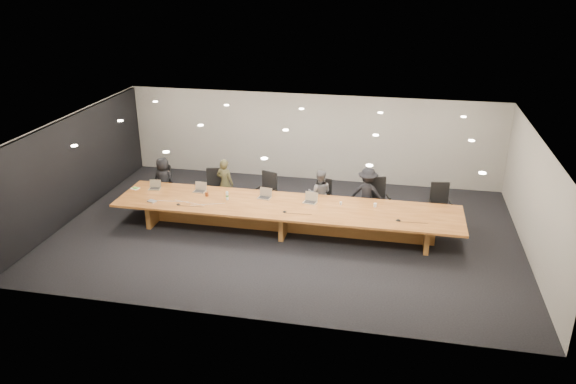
% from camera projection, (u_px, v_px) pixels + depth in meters
% --- Properties ---
extents(ground, '(12.00, 12.00, 0.00)m').
position_uv_depth(ground, '(286.00, 231.00, 14.84)').
color(ground, black).
rests_on(ground, ground).
extents(back_wall, '(12.00, 0.02, 2.80)m').
position_uv_depth(back_wall, '(311.00, 137.00, 17.93)').
color(back_wall, beige).
rests_on(back_wall, ground).
extents(left_wall_panel, '(0.08, 7.84, 2.74)m').
position_uv_depth(left_wall_panel, '(74.00, 167.00, 15.42)').
color(left_wall_panel, black).
rests_on(left_wall_panel, ground).
extents(conference_table, '(9.00, 1.80, 0.75)m').
position_uv_depth(conference_table, '(286.00, 213.00, 14.64)').
color(conference_table, brown).
rests_on(conference_table, ground).
extents(chair_far_left, '(0.70, 0.70, 1.14)m').
position_uv_depth(chair_far_left, '(160.00, 184.00, 16.45)').
color(chair_far_left, black).
rests_on(chair_far_left, ground).
extents(chair_left, '(0.68, 0.68, 1.12)m').
position_uv_depth(chair_left, '(214.00, 188.00, 16.17)').
color(chair_left, black).
rests_on(chair_left, ground).
extents(chair_mid_left, '(0.75, 0.75, 1.15)m').
position_uv_depth(chair_mid_left, '(265.00, 192.00, 15.83)').
color(chair_mid_left, black).
rests_on(chair_mid_left, ground).
extents(chair_mid_right, '(0.63, 0.63, 1.02)m').
position_uv_depth(chair_mid_right, '(322.00, 197.00, 15.68)').
color(chair_mid_right, black).
rests_on(chair_mid_right, ground).
extents(chair_right, '(0.76, 0.76, 1.19)m').
position_uv_depth(chair_right, '(378.00, 200.00, 15.29)').
color(chair_right, black).
rests_on(chair_right, ground).
extents(chair_far_right, '(0.66, 0.66, 1.17)m').
position_uv_depth(chair_far_right, '(440.00, 205.00, 14.99)').
color(chair_far_right, black).
rests_on(chair_far_right, ground).
extents(person_a, '(0.74, 0.55, 1.38)m').
position_uv_depth(person_a, '(164.00, 180.00, 16.38)').
color(person_a, black).
rests_on(person_a, ground).
extents(person_b, '(0.59, 0.46, 1.44)m').
position_uv_depth(person_b, '(225.00, 183.00, 16.09)').
color(person_b, '#3B3920').
rests_on(person_b, ground).
extents(person_c, '(0.69, 0.55, 1.35)m').
position_uv_depth(person_c, '(320.00, 193.00, 15.49)').
color(person_c, '#5E5E60').
rests_on(person_c, ground).
extents(person_d, '(1.03, 0.69, 1.48)m').
position_uv_depth(person_d, '(367.00, 194.00, 15.29)').
color(person_d, black).
rests_on(person_d, ground).
extents(laptop_a, '(0.34, 0.27, 0.24)m').
position_uv_depth(laptop_a, '(154.00, 185.00, 15.54)').
color(laptop_a, tan).
rests_on(laptop_a, conference_table).
extents(laptop_b, '(0.34, 0.26, 0.26)m').
position_uv_depth(laptop_b, '(199.00, 187.00, 15.35)').
color(laptop_b, '#C8B499').
rests_on(laptop_b, conference_table).
extents(laptop_c, '(0.37, 0.29, 0.27)m').
position_uv_depth(laptop_c, '(264.00, 194.00, 14.94)').
color(laptop_c, tan).
rests_on(laptop_c, conference_table).
extents(laptop_d, '(0.38, 0.30, 0.27)m').
position_uv_depth(laptop_d, '(310.00, 198.00, 14.65)').
color(laptop_d, '#C5B696').
rests_on(laptop_d, conference_table).
extents(water_bottle, '(0.08, 0.08, 0.22)m').
position_uv_depth(water_bottle, '(227.00, 196.00, 14.84)').
color(water_bottle, silver).
rests_on(water_bottle, conference_table).
extents(amber_mug, '(0.11, 0.11, 0.11)m').
position_uv_depth(amber_mug, '(207.00, 194.00, 15.10)').
color(amber_mug, brown).
rests_on(amber_mug, conference_table).
extents(paper_cup_near, '(0.08, 0.08, 0.08)m').
position_uv_depth(paper_cup_near, '(341.00, 203.00, 14.57)').
color(paper_cup_near, silver).
rests_on(paper_cup_near, conference_table).
extents(paper_cup_far, '(0.11, 0.11, 0.10)m').
position_uv_depth(paper_cup_far, '(375.00, 205.00, 14.43)').
color(paper_cup_far, white).
rests_on(paper_cup_far, conference_table).
extents(notepad, '(0.27, 0.24, 0.01)m').
position_uv_depth(notepad, '(135.00, 188.00, 15.62)').
color(notepad, white).
rests_on(notepad, conference_table).
extents(lime_gadget, '(0.17, 0.12, 0.02)m').
position_uv_depth(lime_gadget, '(135.00, 188.00, 15.60)').
color(lime_gadget, '#59B430').
rests_on(lime_gadget, notepad).
extents(av_box, '(0.25, 0.22, 0.03)m').
position_uv_depth(av_box, '(152.00, 201.00, 14.76)').
color(av_box, '#AEAEB3').
rests_on(av_box, conference_table).
extents(mic_left, '(0.11, 0.11, 0.03)m').
position_uv_depth(mic_left, '(178.00, 204.00, 14.59)').
color(mic_left, black).
rests_on(mic_left, conference_table).
extents(mic_center, '(0.13, 0.13, 0.03)m').
position_uv_depth(mic_center, '(285.00, 211.00, 14.15)').
color(mic_center, black).
rests_on(mic_center, conference_table).
extents(mic_right, '(0.17, 0.17, 0.03)m').
position_uv_depth(mic_right, '(398.00, 220.00, 13.69)').
color(mic_right, black).
rests_on(mic_right, conference_table).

